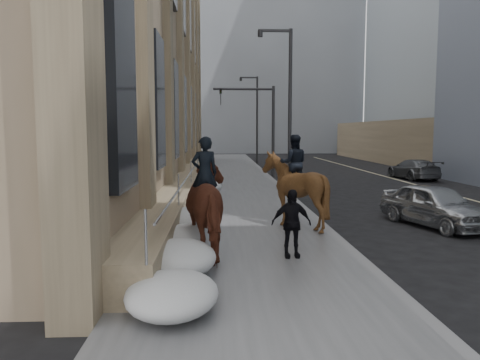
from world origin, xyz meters
The scene contains 16 objects.
ground centered at (0.00, 0.00, 0.00)m, with size 140.00×140.00×0.00m, color black.
sidewalk centered at (0.00, 10.00, 0.06)m, with size 5.00×80.00×0.12m, color #505153.
curb centered at (2.62, 10.00, 0.06)m, with size 0.24×80.00×0.12m, color slate.
lane_line centered at (10.50, 10.00, 0.01)m, with size 0.15×70.00×0.01m, color #BFB78C.
limestone_building centered at (-5.26, 19.96, 8.90)m, with size 6.10×44.00×18.00m.
bg_building_mid centered at (4.00, 60.00, 14.00)m, with size 30.00×12.00×28.00m, color slate.
bg_building_far centered at (-6.00, 72.00, 10.00)m, with size 24.00×12.00×20.00m, color gray.
streetlight_mid centered at (2.74, 14.00, 4.58)m, with size 1.71×0.24×8.00m.
streetlight_far centered at (2.74, 34.00, 4.58)m, with size 1.71×0.24×8.00m.
traffic_signal centered at (2.07, 22.00, 4.00)m, with size 4.10×0.22×6.00m.
snow_bank centered at (-1.42, 8.11, 0.47)m, with size 1.70×18.10×0.76m.
mounted_horse_left centered at (-0.78, 1.51, 1.29)m, with size 1.86×2.88×2.78m.
mounted_horse_right centered at (1.62, 4.58, 1.34)m, with size 1.96×2.18×2.80m.
pedestrian centered at (1.02, 1.22, 0.91)m, with size 0.93×0.39×1.58m, color black.
car_silver centered at (6.21, 5.07, 0.68)m, with size 1.61×3.99×1.36m, color #A7AAAF.
car_grey centered at (11.63, 19.59, 0.64)m, with size 1.78×4.38×1.27m, color #55585C.
Camera 1 is at (-0.64, -9.30, 3.02)m, focal length 35.00 mm.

